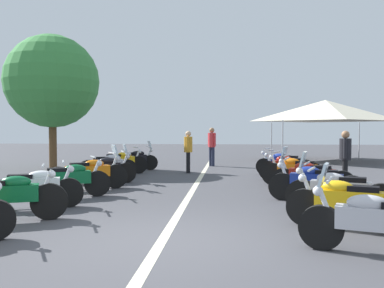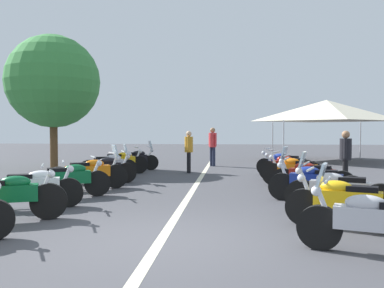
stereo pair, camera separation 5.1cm
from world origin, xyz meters
The scene contains 23 objects.
ground_plane centered at (0.00, 0.00, 0.00)m, with size 80.00×80.00×0.00m, color #424247.
lane_centre_stripe centered at (5.48, 0.00, 0.00)m, with size 23.68×0.16×0.01m, color beige.
motorcycle_left_row_1 centered at (0.98, 2.97, 0.47)m, with size 1.03×2.03×1.01m.
motorcycle_left_row_2 centered at (2.17, 3.07, 0.45)m, with size 1.02×1.96×0.99m.
motorcycle_left_row_3 centered at (3.56, 2.88, 0.46)m, with size 1.11×1.88×1.00m.
motorcycle_left_row_4 centered at (4.87, 2.83, 0.48)m, with size 1.30×1.95×1.23m.
motorcycle_left_row_5 centered at (6.19, 2.87, 0.46)m, with size 1.00×2.01×1.20m.
motorcycle_left_row_6 centered at (7.48, 3.09, 0.45)m, with size 1.00×1.87×0.99m.
motorcycle_left_row_7 centered at (8.78, 3.03, 0.46)m, with size 1.11×1.90×1.01m.
motorcycle_left_row_8 centered at (10.19, 2.83, 0.46)m, with size 0.95×1.88×1.20m.
motorcycle_right_row_0 centered at (-0.42, -2.94, 0.46)m, with size 0.96×2.07×1.20m.
motorcycle_right_row_1 centered at (0.99, -2.93, 0.46)m, with size 0.95×1.96×1.00m.
motorcycle_right_row_2 centered at (2.14, -3.09, 0.47)m, with size 0.94×2.04×1.22m.
motorcycle_right_row_3 centered at (3.55, -2.95, 0.46)m, with size 0.89×2.12×1.00m.
motorcycle_right_row_4 centered at (4.75, -3.07, 0.47)m, with size 1.00×2.01×1.21m.
motorcycle_right_row_5 centered at (6.06, -2.93, 0.47)m, with size 1.03×1.99×1.01m.
motorcycle_right_row_6 centered at (7.39, -2.91, 0.45)m, with size 0.98×1.97×1.00m.
motorcycle_right_row_7 centered at (8.86, -2.94, 0.45)m, with size 1.03×1.99×0.98m.
bystander_0 centered at (9.50, 0.57, 0.93)m, with size 0.53×0.32×1.60m.
bystander_1 centered at (5.77, -4.22, 0.95)m, with size 0.51×0.32×1.62m.
bystander_2 centered at (12.45, -0.20, 1.02)m, with size 0.42×0.38×1.74m.
roadside_tree_0 centered at (10.70, 6.47, 3.68)m, with size 3.91×3.91×5.64m.
event_tent centered at (15.95, -5.99, 2.65)m, with size 5.58×5.58×3.20m.
Camera 1 is at (-5.86, -0.99, 1.65)m, focal length 37.95 mm.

